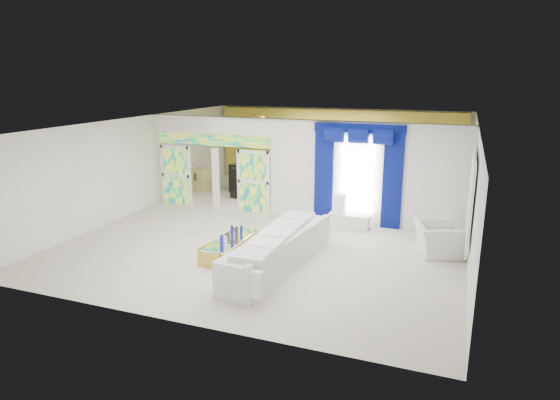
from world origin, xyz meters
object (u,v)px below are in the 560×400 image
at_px(console_table, 349,221).
at_px(grand_piano, 261,175).
at_px(white_sofa, 278,252).
at_px(armchair, 438,238).
at_px(coffee_table, 231,247).

xyz_separation_m(console_table, grand_piano, (-4.27, 3.57, 0.33)).
bearing_deg(white_sofa, armchair, 41.14).
bearing_deg(armchair, coffee_table, 94.89).
bearing_deg(console_table, grand_piano, 140.11).
height_order(console_table, grand_piano, grand_piano).
xyz_separation_m(coffee_table, grand_piano, (-2.09, 6.79, 0.32)).
height_order(console_table, armchair, armchair).
height_order(armchair, grand_piano, grand_piano).
bearing_deg(console_table, armchair, -27.08).
xyz_separation_m(white_sofa, armchair, (3.34, 2.24, 0.01)).
distance_m(coffee_table, grand_piano, 7.11).
bearing_deg(armchair, console_table, 45.31).
relative_size(coffee_table, armchair, 1.56).
bearing_deg(grand_piano, armchair, -28.38).
xyz_separation_m(coffee_table, armchair, (4.69, 1.94, 0.18)).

